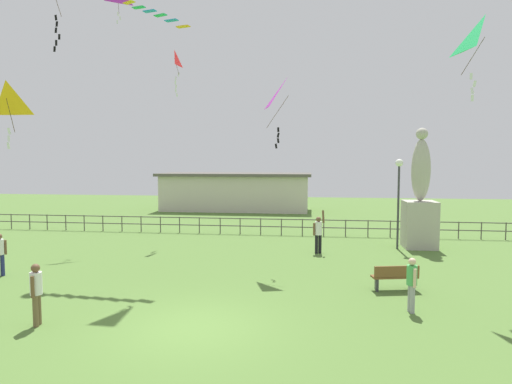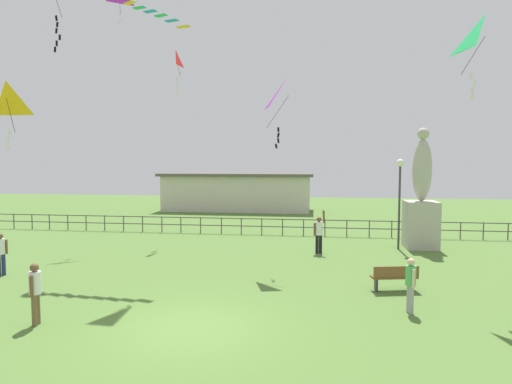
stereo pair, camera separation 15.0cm
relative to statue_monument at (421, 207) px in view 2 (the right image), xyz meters
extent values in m
plane|color=#517533|center=(-8.27, -11.29, -1.99)|extent=(80.00, 80.00, 0.00)
cube|color=#B2AD9E|center=(0.00, 0.00, -0.84)|extent=(1.50, 1.50, 2.30)
ellipsoid|color=#B2AD9E|center=(0.00, 0.00, 1.81)|extent=(0.90, 0.76, 3.02)
sphere|color=#B2AD9E|center=(0.00, 0.00, 3.57)|extent=(0.56, 0.56, 0.56)
cylinder|color=#38383D|center=(-1.12, -0.46, 0.02)|extent=(0.10, 0.10, 4.02)
sphere|color=white|center=(-1.12, -0.46, 2.17)|extent=(0.36, 0.36, 0.36)
cube|color=brown|center=(-2.54, -7.31, -1.54)|extent=(1.55, 0.71, 0.06)
cube|color=brown|center=(-2.50, -7.49, -1.32)|extent=(1.48, 0.37, 0.36)
cube|color=#333338|center=(-3.12, -7.44, -1.77)|extent=(0.08, 0.36, 0.45)
cube|color=#333338|center=(-1.95, -7.19, -1.77)|extent=(0.08, 0.36, 0.45)
cylinder|color=#99999E|center=(-2.48, -9.33, -1.60)|extent=(0.13, 0.13, 0.78)
cylinder|color=#99999E|center=(-2.45, -9.48, -1.60)|extent=(0.13, 0.13, 0.78)
cylinder|color=#4CB259|center=(-2.47, -9.40, -0.93)|extent=(0.29, 0.29, 0.56)
sphere|color=beige|center=(-2.47, -9.40, -0.55)|extent=(0.21, 0.21, 0.21)
cylinder|color=beige|center=(-2.50, -9.21, -0.96)|extent=(0.09, 0.09, 0.53)
cylinder|color=beige|center=(-2.43, -9.59, -0.96)|extent=(0.09, 0.09, 0.53)
cylinder|color=brown|center=(-12.32, -11.57, -1.58)|extent=(0.14, 0.14, 0.82)
cylinder|color=brown|center=(-12.29, -11.72, -1.58)|extent=(0.14, 0.14, 0.82)
cylinder|color=white|center=(-12.30, -11.65, -0.88)|extent=(0.30, 0.30, 0.58)
sphere|color=brown|center=(-12.30, -11.65, -0.48)|extent=(0.22, 0.22, 0.22)
cylinder|color=brown|center=(-12.34, -11.45, -0.92)|extent=(0.09, 0.09, 0.55)
cylinder|color=brown|center=(-12.26, -11.84, -0.92)|extent=(0.09, 0.09, 0.55)
cylinder|color=navy|center=(-16.62, -7.35, -1.59)|extent=(0.14, 0.14, 0.81)
cylinder|color=white|center=(-16.66, -7.41, -0.90)|extent=(0.29, 0.29, 0.57)
sphere|color=brown|center=(-16.66, -7.41, -0.51)|extent=(0.22, 0.22, 0.22)
cylinder|color=brown|center=(-16.54, -7.26, -0.94)|extent=(0.09, 0.09, 0.54)
cylinder|color=black|center=(-4.86, -1.92, -1.56)|extent=(0.15, 0.15, 0.86)
cylinder|color=black|center=(-5.02, -1.98, -1.56)|extent=(0.15, 0.15, 0.86)
cylinder|color=white|center=(-4.94, -1.95, -0.83)|extent=(0.31, 0.31, 0.61)
sphere|color=brown|center=(-4.94, -1.95, -0.41)|extent=(0.23, 0.23, 0.23)
cylinder|color=brown|center=(-4.72, -1.93, -0.29)|extent=(0.15, 0.22, 0.58)
cylinder|color=brown|center=(-5.13, -2.02, -0.87)|extent=(0.09, 0.09, 0.58)
pyramid|color=yellow|center=(-14.34, -9.78, 4.14)|extent=(0.94, 0.43, 1.00)
cylinder|color=#4C381E|center=(-14.36, -9.60, 3.64)|extent=(0.04, 0.37, 1.00)
cube|color=white|center=(-14.41, -9.62, 3.17)|extent=(0.11, 0.04, 0.21)
cube|color=white|center=(-14.42, -9.63, 2.95)|extent=(0.11, 0.05, 0.21)
cube|color=white|center=(-14.44, -9.64, 2.73)|extent=(0.10, 0.02, 0.21)
pyramid|color=#B22DB2|center=(-6.23, -4.10, 4.90)|extent=(1.11, 1.06, 1.32)
cylinder|color=#4C381E|center=(-6.66, -4.23, 4.24)|extent=(0.88, 0.28, 1.33)
cube|color=black|center=(-6.63, -4.22, 3.52)|extent=(0.09, 0.04, 0.20)
cube|color=black|center=(-6.63, -4.22, 3.30)|extent=(0.12, 0.05, 0.21)
cube|color=black|center=(-6.63, -4.22, 3.08)|extent=(0.11, 0.03, 0.21)
cube|color=black|center=(-6.71, -4.26, 2.86)|extent=(0.11, 0.03, 0.21)
cube|color=black|center=(-14.36, -7.05, 7.35)|extent=(0.11, 0.02, 0.21)
cube|color=black|center=(-14.34, -7.04, 7.13)|extent=(0.08, 0.05, 0.20)
cube|color=black|center=(-14.37, -7.06, 6.91)|extent=(0.08, 0.05, 0.20)
cube|color=black|center=(-14.28, -7.01, 6.69)|extent=(0.08, 0.03, 0.20)
cube|color=black|center=(-14.37, -7.06, 6.47)|extent=(0.09, 0.02, 0.20)
cube|color=black|center=(-14.43, -7.09, 6.25)|extent=(0.09, 0.02, 0.20)
pyramid|color=red|center=(-12.76, 1.42, 7.86)|extent=(0.37, 0.76, 0.90)
cylinder|color=#4C381E|center=(-12.63, 1.41, 7.41)|extent=(0.28, 0.05, 0.90)
cube|color=white|center=(-12.55, 1.45, 6.99)|extent=(0.11, 0.04, 0.21)
cube|color=white|center=(-12.68, 1.38, 6.77)|extent=(0.08, 0.05, 0.20)
cube|color=white|center=(-12.71, 1.37, 6.55)|extent=(0.10, 0.05, 0.20)
cube|color=white|center=(-12.67, 1.39, 6.33)|extent=(0.10, 0.02, 0.21)
cube|color=white|center=(-12.69, 1.38, 6.11)|extent=(0.10, 0.04, 0.20)
cube|color=white|center=(-12.64, 1.40, 5.89)|extent=(0.11, 0.02, 0.21)
cylinder|color=#4C381E|center=(-15.79, 1.16, 10.76)|extent=(0.20, 0.26, 1.07)
cube|color=white|center=(-15.82, 1.15, 10.26)|extent=(0.12, 0.02, 0.21)
cube|color=white|center=(-15.72, 1.20, 10.04)|extent=(0.09, 0.02, 0.20)
cube|color=white|center=(-15.86, 1.13, 9.82)|extent=(0.08, 0.03, 0.20)
pyramid|color=#1EB759|center=(-0.02, -7.36, 6.08)|extent=(0.96, 1.19, 1.18)
cylinder|color=#4C381E|center=(-0.37, -7.44, 5.50)|extent=(0.73, 0.19, 1.18)
cube|color=white|center=(-0.42, -7.46, 4.87)|extent=(0.09, 0.03, 0.20)
cube|color=white|center=(-0.28, -7.40, 4.65)|extent=(0.12, 0.03, 0.21)
cube|color=white|center=(-0.36, -7.44, 4.43)|extent=(0.10, 0.05, 0.21)
cube|color=white|center=(-0.35, -7.43, 4.21)|extent=(0.09, 0.04, 0.20)
cube|color=yellow|center=(-12.96, -3.95, 8.91)|extent=(0.59, 0.46, 0.03)
cube|color=#1EB759|center=(-12.46, -4.14, 8.62)|extent=(0.58, 0.36, 0.03)
cube|color=#198CD1|center=(-11.94, -4.28, 8.41)|extent=(0.59, 0.37, 0.03)
cube|color=#1EB759|center=(-11.42, -4.45, 8.16)|extent=(0.59, 0.42, 0.03)
cube|color=#198CD1|center=(-10.91, -4.62, 7.88)|extent=(0.58, 0.37, 0.03)
cube|color=yellow|center=(-10.39, -4.76, 7.58)|extent=(0.59, 0.37, 0.03)
cylinder|color=#4C4742|center=(-23.86, 2.71, -1.52)|extent=(0.06, 0.06, 0.95)
cylinder|color=#4C4742|center=(-22.62, 2.71, -1.52)|extent=(0.06, 0.06, 0.95)
cylinder|color=#4C4742|center=(-21.45, 2.71, -1.52)|extent=(0.06, 0.06, 0.95)
cylinder|color=#4C4742|center=(-20.22, 2.71, -1.52)|extent=(0.06, 0.06, 0.95)
cylinder|color=#4C4742|center=(-19.01, 2.71, -1.52)|extent=(0.06, 0.06, 0.95)
cylinder|color=#4C4742|center=(-17.81, 2.71, -1.52)|extent=(0.06, 0.06, 0.95)
cylinder|color=#4C4742|center=(-16.59, 2.71, -1.52)|extent=(0.06, 0.06, 0.95)
cylinder|color=#4C4742|center=(-15.38, 2.71, -1.52)|extent=(0.06, 0.06, 0.95)
cylinder|color=#4C4742|center=(-14.18, 2.71, -1.52)|extent=(0.06, 0.06, 0.95)
cylinder|color=#4C4742|center=(-13.00, 2.71, -1.52)|extent=(0.06, 0.06, 0.95)
cylinder|color=#4C4742|center=(-11.80, 2.71, -1.52)|extent=(0.06, 0.06, 0.95)
cylinder|color=#4C4742|center=(-10.54, 2.71, -1.52)|extent=(0.06, 0.06, 0.95)
cylinder|color=#4C4742|center=(-9.36, 2.71, -1.52)|extent=(0.06, 0.06, 0.95)
cylinder|color=#4C4742|center=(-8.16, 2.71, -1.52)|extent=(0.06, 0.06, 0.95)
cylinder|color=#4C4742|center=(-6.96, 2.71, -1.52)|extent=(0.06, 0.06, 0.95)
cylinder|color=#4C4742|center=(-5.76, 2.71, -1.52)|extent=(0.06, 0.06, 0.95)
cylinder|color=#4C4742|center=(-4.55, 2.71, -1.52)|extent=(0.06, 0.06, 0.95)
cylinder|color=#4C4742|center=(-3.33, 2.71, -1.52)|extent=(0.06, 0.06, 0.95)
cylinder|color=#4C4742|center=(-2.10, 2.71, -1.52)|extent=(0.06, 0.06, 0.95)
cylinder|color=#4C4742|center=(-0.89, 2.71, -1.52)|extent=(0.06, 0.06, 0.95)
cylinder|color=#4C4742|center=(0.31, 2.71, -1.52)|extent=(0.06, 0.06, 0.95)
cylinder|color=#4C4742|center=(1.51, 2.71, -1.52)|extent=(0.06, 0.06, 0.95)
cylinder|color=#4C4742|center=(2.73, 2.71, -1.52)|extent=(0.06, 0.06, 0.95)
cylinder|color=#4C4742|center=(3.90, 2.71, -1.52)|extent=(0.06, 0.06, 0.95)
cylinder|color=#4C4742|center=(5.15, 2.71, -1.52)|extent=(0.06, 0.06, 0.95)
cube|color=#4C4742|center=(-8.27, 2.71, -1.08)|extent=(36.00, 0.05, 0.05)
cube|color=#4C4742|center=(-8.27, 2.71, -1.52)|extent=(36.00, 0.05, 0.05)
cube|color=beige|center=(-11.75, 14.71, -0.51)|extent=(12.36, 4.33, 2.96)
cube|color=#59544C|center=(-11.75, 14.71, 1.09)|extent=(12.96, 4.93, 0.24)
camera|label=1|loc=(-5.30, -21.65, 2.27)|focal=30.05mm
camera|label=2|loc=(-5.15, -21.63, 2.27)|focal=30.05mm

